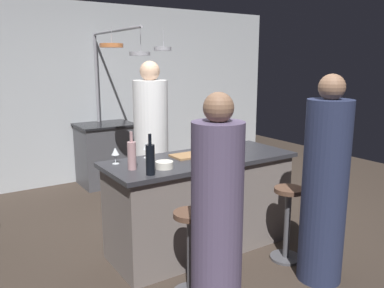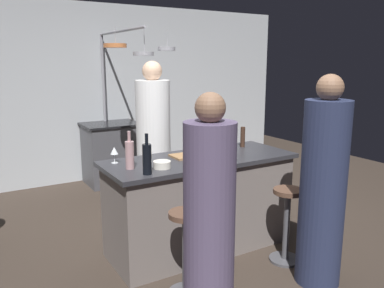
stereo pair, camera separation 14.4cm
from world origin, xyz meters
TOP-DOWN VIEW (x-y plane):
  - ground_plane at (0.00, 0.00)m, footprint 9.00×9.00m
  - back_wall at (0.00, 2.85)m, footprint 6.40×0.16m
  - kitchen_island at (0.00, 0.00)m, footprint 1.80×0.72m
  - stove_range at (0.00, 2.45)m, footprint 0.80×0.64m
  - chef at (-0.06, 0.88)m, footprint 0.38×0.38m
  - bar_stool_left at (-0.51, -0.62)m, footprint 0.28×0.28m
  - guest_left at (-0.57, -1.02)m, footprint 0.34×0.34m
  - bar_stool_right at (0.52, -0.62)m, footprint 0.28×0.28m
  - guest_right at (0.51, -1.00)m, footprint 0.36×0.36m
  - overhead_pot_rack at (-0.01, 1.83)m, footprint 0.89×1.56m
  - cutting_board at (-0.07, 0.09)m, footprint 0.32×0.22m
  - pepper_mill at (0.62, 0.16)m, footprint 0.05×0.05m
  - wine_bottle_rose at (-0.71, -0.03)m, footprint 0.07×0.07m
  - wine_bottle_red at (0.32, -0.07)m, footprint 0.07×0.07m
  - wine_bottle_dark at (-0.65, -0.25)m, footprint 0.07×0.07m
  - wine_glass_by_chef at (-0.43, 0.26)m, footprint 0.07×0.07m
  - wine_glass_near_left_guest at (-0.75, 0.21)m, footprint 0.07×0.07m
  - mixing_bowl_blue at (0.23, 0.08)m, footprint 0.17×0.17m
  - mixing_bowl_ceramic at (-0.47, -0.15)m, footprint 0.15×0.15m

SIDE VIEW (x-z plane):
  - ground_plane at x=0.00m, z-range 0.00..0.00m
  - bar_stool_left at x=-0.51m, z-range 0.04..0.72m
  - bar_stool_right at x=0.52m, z-range 0.04..0.72m
  - stove_range at x=0.00m, z-range 0.00..0.89m
  - kitchen_island at x=0.00m, z-range 0.00..0.90m
  - guest_left at x=-0.57m, z-range -0.06..1.54m
  - guest_right at x=0.51m, z-range -0.06..1.62m
  - chef at x=-0.06m, z-range -0.06..1.71m
  - cutting_board at x=-0.07m, z-range 0.90..0.92m
  - mixing_bowl_ceramic at x=-0.47m, z-range 0.90..0.96m
  - mixing_bowl_blue at x=0.23m, z-range 0.90..0.96m
  - pepper_mill at x=0.62m, z-range 0.90..1.11m
  - wine_glass_by_chef at x=-0.43m, z-range 0.93..1.08m
  - wine_glass_near_left_guest at x=-0.75m, z-range 0.93..1.08m
  - wine_bottle_red at x=0.32m, z-range 0.86..1.17m
  - wine_bottle_rose at x=-0.71m, z-range 0.86..1.18m
  - wine_bottle_dark at x=-0.65m, z-range 0.86..1.19m
  - back_wall at x=0.00m, z-range 0.00..2.60m
  - overhead_pot_rack at x=-0.01m, z-range 0.61..2.78m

